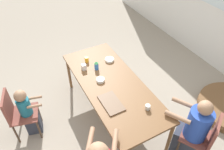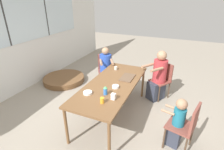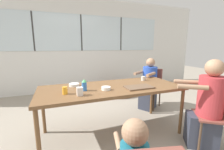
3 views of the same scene
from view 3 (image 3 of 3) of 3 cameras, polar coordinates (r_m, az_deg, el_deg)
The scene contains 15 objects.
ground_plane at distance 2.59m, azimuth -0.00°, elevation -21.15°, with size 16.00×16.00×0.00m, color gray.
wall_back_with_windows at distance 4.78m, azimuth -11.53°, elevation 11.30°, with size 8.40×0.08×2.80m.
dining_table at distance 2.29m, azimuth -0.00°, elevation -5.77°, with size 2.12×0.88×0.77m.
chair_for_woman_green_shirt at distance 2.49m, azimuth 35.88°, elevation -11.18°, with size 0.56×0.56×0.87m.
chair_for_man_blue_shirt at distance 3.57m, azimuth 14.97°, elevation -3.26°, with size 0.55×0.55×0.87m.
person_woman_green_shirt at distance 2.42m, azimuth 32.32°, elevation -10.65°, with size 0.65×0.58×1.22m.
person_man_blue_shirt at distance 3.43m, azimuth 13.82°, elevation -4.11°, with size 0.64×0.55×1.12m.
food_tray_dark at distance 2.25m, azimuth 10.20°, elevation -4.56°, with size 0.41×0.25×0.02m.
coffee_mug at distance 2.73m, azimuth 11.86°, elevation -1.28°, with size 0.08×0.07×0.08m.
sippy_cup at distance 2.09m, azimuth -10.54°, elevation -3.72°, with size 0.07×0.07×0.16m.
juice_glass at distance 2.01m, azimuth -17.50°, elevation -5.64°, with size 0.07×0.07×0.10m.
milk_carton_small at distance 1.90m, azimuth -12.17°, elevation -6.12°, with size 0.07×0.07×0.11m.
bowl_white_shallow at distance 2.37m, azimuth -14.21°, elevation -3.64°, with size 0.16×0.16×0.04m.
bowl_cereal at distance 2.11m, azimuth -2.29°, elevation -5.09°, with size 0.13×0.13×0.04m.
folded_table_stack at distance 4.54m, azimuth 2.20°, elevation -5.77°, with size 1.19×1.19×0.15m.
Camera 3 is at (-0.77, -2.06, 1.37)m, focal length 24.00 mm.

